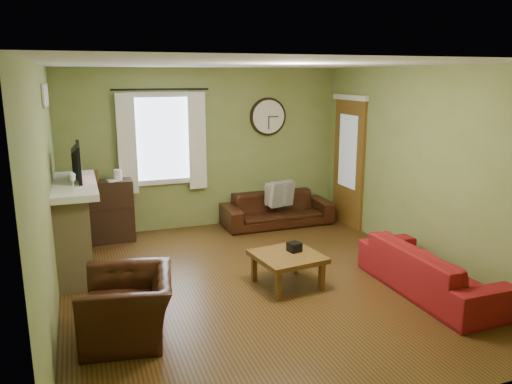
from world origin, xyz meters
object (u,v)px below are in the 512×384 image
object	(u,v)px
armchair	(128,306)
coffee_table	(287,270)
sofa_brown	(277,209)
sofa_red	(430,269)
bookshelf	(106,212)

from	to	relation	value
armchair	coffee_table	size ratio (longest dim) A/B	1.30
coffee_table	sofa_brown	bearing A→B (deg)	70.53
sofa_red	armchair	world-z (taller)	armchair
armchair	bookshelf	bearing A→B (deg)	-170.69
bookshelf	sofa_red	world-z (taller)	bookshelf
sofa_red	bookshelf	bearing A→B (deg)	47.05
bookshelf	coffee_table	world-z (taller)	bookshelf
bookshelf	sofa_brown	size ratio (longest dim) A/B	0.51
sofa_brown	sofa_red	distance (m)	3.19
bookshelf	coffee_table	bearing A→B (deg)	-51.63
sofa_brown	armchair	xyz separation A→B (m)	(-2.76, -2.96, 0.04)
sofa_brown	coffee_table	distance (m)	2.53
sofa_brown	coffee_table	bearing A→B (deg)	-109.47
armchair	coffee_table	distance (m)	2.01
bookshelf	sofa_red	xyz separation A→B (m)	(3.41, -3.17, -0.19)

